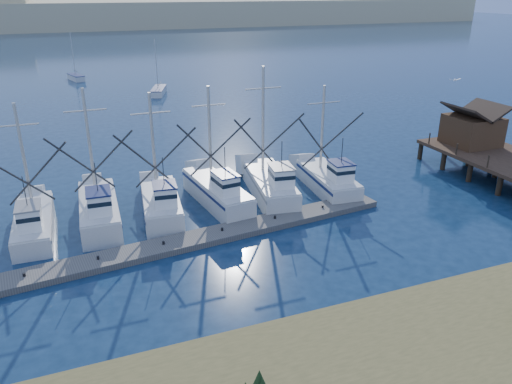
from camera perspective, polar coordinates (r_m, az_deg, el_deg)
ground at (r=29.22m, az=7.54°, el=-9.29°), size 500.00×500.00×0.00m
floating_dock at (r=32.12m, az=-8.79°, el=-5.84°), size 30.46×5.46×0.41m
timber_pier at (r=47.08m, az=26.23°, el=4.41°), size 7.00×20.00×8.00m
dune_ridge at (r=232.16m, az=-19.21°, el=18.68°), size 360.00×60.00×10.00m
trawler_fleet at (r=36.40m, az=-9.42°, el=-1.03°), size 29.39×8.78×9.85m
sailboat_near at (r=79.45m, az=-11.07°, el=11.26°), size 3.59×6.38×8.10m
sailboat_far at (r=95.73m, az=-19.88°, el=12.22°), size 2.83×5.19×8.10m
flying_gull at (r=40.10m, az=21.80°, el=11.81°), size 0.98×0.18×0.18m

